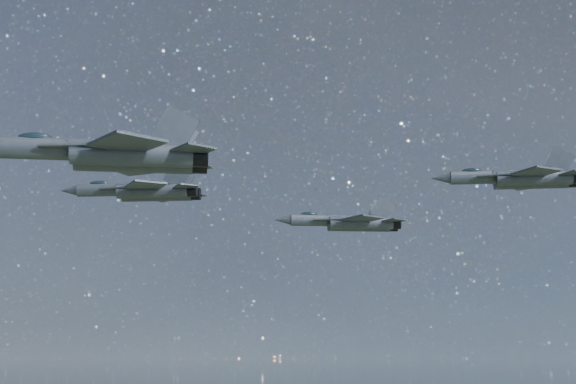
# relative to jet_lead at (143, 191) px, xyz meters

# --- Properties ---
(jet_lead) EXTENTS (15.21, 10.59, 3.83)m
(jet_lead) POSITION_rel_jet_lead_xyz_m (0.00, 0.00, 0.00)
(jet_lead) COLOR #333940
(jet_left) EXTENTS (15.89, 10.70, 4.01)m
(jet_left) POSITION_rel_jet_lead_xyz_m (18.11, 20.02, -0.60)
(jet_left) COLOR #333940
(jet_right) EXTENTS (17.81, 11.85, 4.52)m
(jet_right) POSITION_rel_jet_lead_xyz_m (7.38, -22.82, -2.30)
(jet_right) COLOR #333940
(jet_slot) EXTENTS (15.45, 10.80, 3.89)m
(jet_slot) POSITION_rel_jet_lead_xyz_m (37.29, 7.85, 1.18)
(jet_slot) COLOR #333940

